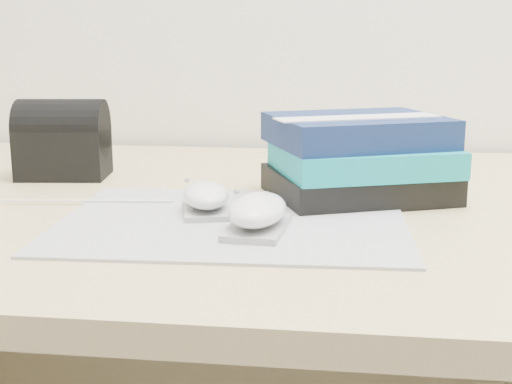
# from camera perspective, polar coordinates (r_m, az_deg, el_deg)

# --- Properties ---
(desk) EXTENTS (1.60, 0.80, 0.73)m
(desk) POSITION_cam_1_polar(r_m,az_deg,el_deg) (1.04, 4.26, -12.53)
(desk) COLOR tan
(desk) RESTS_ON ground
(mousepad) EXTENTS (0.40, 0.31, 0.00)m
(mousepad) POSITION_cam_1_polar(r_m,az_deg,el_deg) (0.80, -1.86, -2.37)
(mousepad) COLOR gray
(mousepad) RESTS_ON desk
(mouse_rear) EXTENTS (0.08, 0.11, 0.04)m
(mouse_rear) POSITION_cam_1_polar(r_m,az_deg,el_deg) (0.83, -4.04, -0.44)
(mouse_rear) COLOR #979799
(mouse_rear) RESTS_ON mousepad
(mouse_front) EXTENTS (0.07, 0.11, 0.04)m
(mouse_front) POSITION_cam_1_polar(r_m,az_deg,el_deg) (0.75, 0.13, -1.67)
(mouse_front) COLOR #9A999C
(mouse_front) RESTS_ON mousepad
(usb_cable) EXTENTS (0.23, 0.03, 0.00)m
(usb_cable) POSITION_cam_1_polar(r_m,az_deg,el_deg) (0.91, -14.02, -0.69)
(usb_cable) COLOR white
(usb_cable) RESTS_ON mousepad
(book_stack) EXTENTS (0.26, 0.24, 0.11)m
(book_stack) POSITION_cam_1_polar(r_m,az_deg,el_deg) (0.92, 8.28, 2.73)
(book_stack) COLOR black
(book_stack) RESTS_ON desk
(pouch) EXTENTS (0.13, 0.10, 0.11)m
(pouch) POSITION_cam_1_polar(r_m,az_deg,el_deg) (1.08, -15.20, 4.06)
(pouch) COLOR black
(pouch) RESTS_ON desk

